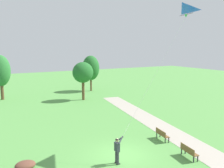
% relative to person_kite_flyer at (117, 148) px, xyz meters
% --- Properties ---
extents(ground_plane, '(120.00, 120.00, 0.00)m').
position_rel_person_kite_flyer_xyz_m(ground_plane, '(0.89, 0.99, -1.05)').
color(ground_plane, '#569947').
extents(walkway_path, '(7.64, 31.96, 0.02)m').
position_rel_person_kite_flyer_xyz_m(walkway_path, '(7.16, 2.99, -1.04)').
color(walkway_path, '#ADA393').
rests_on(walkway_path, ground).
extents(person_kite_flyer, '(0.61, 0.52, 1.83)m').
position_rel_person_kite_flyer_xyz_m(person_kite_flyer, '(0.00, 0.00, 0.00)').
color(person_kite_flyer, '#232328').
rests_on(person_kite_flyer, ground).
extents(flying_kite, '(5.40, 1.93, 8.75)m').
position_rel_person_kite_flyer_xyz_m(flying_kite, '(5.17, 0.03, 8.99)').
color(flying_kite, blue).
extents(park_bench_near_walkway, '(0.68, 1.55, 0.88)m').
position_rel_person_kite_flyer_xyz_m(park_bench_near_walkway, '(4.69, -1.66, -0.54)').
color(park_bench_near_walkway, brown).
rests_on(park_bench_near_walkway, ground).
extents(park_bench_far_walkway, '(0.68, 1.55, 0.88)m').
position_rel_person_kite_flyer_xyz_m(park_bench_far_walkway, '(5.27, 1.79, -0.54)').
color(park_bench_far_walkway, brown).
rests_on(park_bench_far_walkway, ground).
extents(tree_treeline_left, '(2.84, 3.21, 6.07)m').
position_rel_person_kite_flyer_xyz_m(tree_treeline_left, '(9.55, 25.33, 2.90)').
color(tree_treeline_left, brown).
rests_on(tree_treeline_left, ground).
extents(tree_treeline_center, '(2.64, 2.29, 6.41)m').
position_rel_person_kite_flyer_xyz_m(tree_treeline_center, '(-4.54, 25.10, 3.09)').
color(tree_treeline_center, brown).
rests_on(tree_treeline_center, ground).
extents(tree_lakeside_near, '(3.00, 2.55, 5.43)m').
position_rel_person_kite_flyer_xyz_m(tree_lakeside_near, '(5.61, 19.27, 2.86)').
color(tree_lakeside_near, brown).
rests_on(tree_lakeside_near, ground).
extents(lakeside_shrub, '(1.27, 1.04, 0.51)m').
position_rel_person_kite_flyer_xyz_m(lakeside_shrub, '(-5.39, 2.19, -0.79)').
color(lakeside_shrub, brown).
rests_on(lakeside_shrub, ground).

